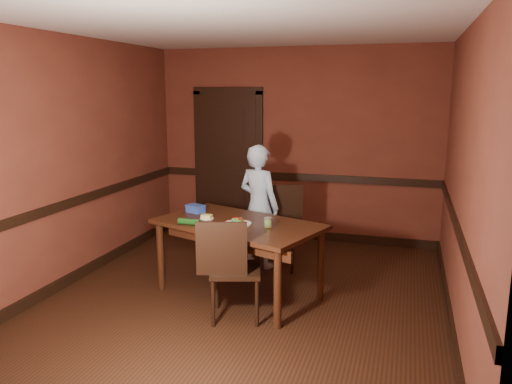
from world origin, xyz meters
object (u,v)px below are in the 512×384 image
Objects in this scene: sandwich_plate at (237,223)px; food_tub at (196,209)px; chair_near at (236,268)px; cheese_saucer at (207,217)px; person at (259,206)px; chair_far at (274,229)px; dining_table at (238,259)px; sauce_jar at (268,222)px.

sandwich_plate is 0.71m from food_tub.
chair_near is 0.82m from cheese_saucer.
person is 6.38× the size of food_tub.
person is at bearing -98.82° from chair_near.
person is at bearing 71.14° from food_tub.
chair_far is 1.02× the size of chair_near.
cheese_saucer is at bearing -141.75° from chair_far.
person is (-0.05, 0.91, 0.35)m from dining_table.
chair_far is at bearing 82.60° from sandwich_plate.
sandwich_plate is 2.89× the size of sauce_jar.
chair_near is (0.00, -1.37, -0.01)m from chair_far.
person is at bearing 112.62° from dining_table.
chair_near is 10.12× the size of sauce_jar.
food_tub is at bearing -160.94° from chair_far.
chair_far is 0.32m from person.
sauce_jar reaches higher than cheese_saucer.
chair_near reaches higher than sauce_jar.
sauce_jar is 1.00m from food_tub.
dining_table is 17.30× the size of sauce_jar.
chair_near is 0.58m from sauce_jar.
person is 1.08m from sauce_jar.
sauce_jar is at bearing 132.39° from person.
person is at bearing 70.39° from cheese_saucer.
chair_far is 1.02m from sauce_jar.
person reaches higher than sandwich_plate.
sauce_jar is 0.41× the size of food_tub.
sandwich_plate is at bearing -178.57° from sauce_jar.
cheese_saucer is at bearing -23.81° from food_tub.
person reaches higher than chair_far.
sauce_jar reaches higher than food_tub.
chair_near reaches higher than food_tub.
sauce_jar is (0.19, 0.43, 0.34)m from chair_near.
food_tub is at bearing 149.96° from sandwich_plate.
chair_far is 1.37m from chair_near.
cheese_saucer is (-0.36, 0.03, 0.41)m from dining_table.
chair_far is at bearing 101.72° from sauce_jar.
person is 10.26× the size of cheese_saucer.
chair_far is (0.15, 0.85, 0.10)m from dining_table.
chair_far is at bearing -106.79° from chair_near.
dining_table is 0.98m from person.
dining_table is 7.17× the size of food_tub.
chair_far is 1.01m from cheese_saucer.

